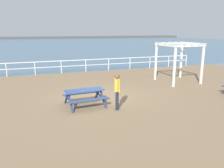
% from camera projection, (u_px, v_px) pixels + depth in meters
% --- Properties ---
extents(ground_plane, '(30.00, 24.00, 0.20)m').
position_uv_depth(ground_plane, '(100.00, 99.00, 11.89)').
color(ground_plane, '#846B4C').
extents(sea_band, '(142.00, 90.00, 0.01)m').
position_uv_depth(sea_band, '(45.00, 44.00, 60.17)').
color(sea_band, '#476B84').
rests_on(sea_band, ground).
extents(distant_shoreline, '(142.00, 6.00, 1.80)m').
position_uv_depth(distant_shoreline, '(39.00, 39.00, 99.55)').
color(distant_shoreline, '#4C4C47').
rests_on(distant_shoreline, ground).
extents(seaward_railing, '(23.07, 0.07, 1.08)m').
position_uv_depth(seaward_railing, '(74.00, 64.00, 18.79)').
color(seaward_railing, white).
rests_on(seaward_railing, ground).
extents(picnic_table_far_left, '(1.92, 1.67, 0.80)m').
position_uv_depth(picnic_table_far_left, '(85.00, 94.00, 10.49)').
color(picnic_table_far_left, '#334C84').
rests_on(picnic_table_far_left, ground).
extents(visitor, '(0.33, 0.50, 1.66)m').
position_uv_depth(visitor, '(117.00, 89.00, 9.88)').
color(visitor, '#1E2338').
rests_on(visitor, ground).
extents(lattice_pergola, '(2.48, 2.60, 2.70)m').
position_uv_depth(lattice_pergola, '(179.00, 53.00, 15.12)').
color(lattice_pergola, white).
rests_on(lattice_pergola, ground).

